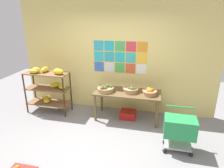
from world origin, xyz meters
name	(u,v)px	position (x,y,z in m)	size (l,w,h in m)	color
ground	(94,150)	(0.00, 0.00, 0.00)	(9.65, 9.65, 0.00)	gray
back_wall_with_art	(116,54)	(0.00, 1.85, 1.48)	(4.93, 0.07, 2.96)	#E6CF72
banana_shelf_unit	(49,85)	(-1.59, 1.28, 0.72)	(1.09, 0.48, 1.19)	#39240E
display_table	(127,95)	(0.39, 1.35, 0.61)	(1.54, 0.67, 0.69)	brown
fruit_basket_back_right	(106,89)	(-0.11, 1.27, 0.76)	(0.40, 0.40, 0.16)	tan
fruit_basket_left	(150,92)	(0.91, 1.30, 0.76)	(0.32, 0.32, 0.16)	#B57A50
fruit_basket_centre	(131,90)	(0.48, 1.36, 0.76)	(0.36, 0.36, 0.16)	tan
produce_crate_under_table	(128,114)	(0.42, 1.39, 0.09)	(0.37, 0.33, 0.18)	#B21B14
shopping_cart	(180,128)	(1.52, 0.38, 0.46)	(0.56, 0.42, 0.80)	black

